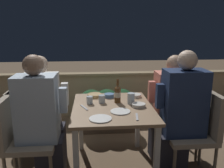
# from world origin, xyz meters

# --- Properties ---
(ground_plane) EXTENTS (16.00, 16.00, 0.00)m
(ground_plane) POSITION_xyz_m (0.00, 0.00, 0.00)
(ground_plane) COLOR #7A6047
(parapet_wall) EXTENTS (9.00, 0.18, 0.74)m
(parapet_wall) POSITION_xyz_m (0.00, 1.66, 0.37)
(parapet_wall) COLOR tan
(parapet_wall) RESTS_ON ground_plane
(dining_table) EXTENTS (0.82, 0.99, 0.72)m
(dining_table) POSITION_xyz_m (0.00, 0.00, 0.62)
(dining_table) COLOR #937556
(dining_table) RESTS_ON ground_plane
(planter_hedge) EXTENTS (0.82, 0.47, 0.61)m
(planter_hedge) POSITION_xyz_m (0.01, 1.01, 0.34)
(planter_hedge) COLOR brown
(planter_hedge) RESTS_ON ground_plane
(chair_left_near) EXTENTS (0.47, 0.47, 0.89)m
(chair_left_near) POSITION_xyz_m (-0.90, -0.16, 0.53)
(chair_left_near) COLOR gray
(chair_left_near) RESTS_ON ground_plane
(person_blue_shirt) EXTENTS (0.48, 0.26, 1.28)m
(person_blue_shirt) POSITION_xyz_m (-0.70, -0.16, 0.65)
(person_blue_shirt) COLOR #282833
(person_blue_shirt) RESTS_ON ground_plane
(chair_left_far) EXTENTS (0.47, 0.47, 0.89)m
(chair_left_far) POSITION_xyz_m (-0.92, 0.15, 0.53)
(chair_left_far) COLOR gray
(chair_left_far) RESTS_ON ground_plane
(person_white_polo) EXTENTS (0.47, 0.26, 1.23)m
(person_white_polo) POSITION_xyz_m (-0.72, 0.15, 0.62)
(person_white_polo) COLOR #282833
(person_white_polo) RESTS_ON ground_plane
(chair_right_near) EXTENTS (0.47, 0.47, 0.89)m
(chair_right_near) POSITION_xyz_m (0.87, -0.15, 0.53)
(chair_right_near) COLOR gray
(chair_right_near) RESTS_ON ground_plane
(person_navy_jumper) EXTENTS (0.49, 0.26, 1.30)m
(person_navy_jumper) POSITION_xyz_m (0.67, -0.15, 0.66)
(person_navy_jumper) COLOR #282833
(person_navy_jumper) RESTS_ON ground_plane
(chair_right_far) EXTENTS (0.47, 0.47, 0.89)m
(chair_right_far) POSITION_xyz_m (0.87, 0.18, 0.53)
(chair_right_far) COLOR gray
(chair_right_far) RESTS_ON ground_plane
(person_coral_top) EXTENTS (0.48, 0.26, 1.22)m
(person_coral_top) POSITION_xyz_m (0.67, 0.18, 0.61)
(person_coral_top) COLOR #282833
(person_coral_top) RESTS_ON ground_plane
(beer_bottle) EXTENTS (0.07, 0.07, 0.26)m
(beer_bottle) POSITION_xyz_m (0.06, 0.13, 0.81)
(beer_bottle) COLOR brown
(beer_bottle) RESTS_ON dining_table
(plate_0) EXTENTS (0.20, 0.20, 0.01)m
(plate_0) POSITION_xyz_m (-0.14, -0.33, 0.72)
(plate_0) COLOR white
(plate_0) RESTS_ON dining_table
(plate_1) EXTENTS (0.19, 0.19, 0.01)m
(plate_1) POSITION_xyz_m (0.06, -0.17, 0.72)
(plate_1) COLOR white
(plate_1) RESTS_ON dining_table
(bowl_0) EXTENTS (0.14, 0.14, 0.04)m
(bowl_0) POSITION_xyz_m (0.29, 0.31, 0.74)
(bowl_0) COLOR beige
(bowl_0) RESTS_ON dining_table
(bowl_1) EXTENTS (0.17, 0.17, 0.04)m
(bowl_1) POSITION_xyz_m (-0.18, 0.35, 0.74)
(bowl_1) COLOR tan
(bowl_1) RESTS_ON dining_table
(bowl_2) EXTENTS (0.11, 0.11, 0.04)m
(bowl_2) POSITION_xyz_m (-0.01, 0.32, 0.74)
(bowl_2) COLOR #4C709E
(bowl_2) RESTS_ON dining_table
(bowl_3) EXTENTS (0.14, 0.14, 0.04)m
(bowl_3) POSITION_xyz_m (0.27, -0.04, 0.74)
(bowl_3) COLOR beige
(bowl_3) RESTS_ON dining_table
(glass_cup_0) EXTENTS (0.08, 0.08, 0.12)m
(glass_cup_0) POSITION_xyz_m (0.20, 0.07, 0.77)
(glass_cup_0) COLOR silver
(glass_cup_0) RESTS_ON dining_table
(glass_cup_1) EXTENTS (0.07, 0.07, 0.09)m
(glass_cup_1) POSITION_xyz_m (-0.11, 0.12, 0.76)
(glass_cup_1) COLOR silver
(glass_cup_1) RESTS_ON dining_table
(glass_cup_2) EXTENTS (0.07, 0.07, 0.08)m
(glass_cup_2) POSITION_xyz_m (-0.24, 0.11, 0.76)
(glass_cup_2) COLOR silver
(glass_cup_2) RESTS_ON dining_table
(fork_0) EXTENTS (0.09, 0.16, 0.01)m
(fork_0) POSITION_xyz_m (-0.29, -0.02, 0.72)
(fork_0) COLOR silver
(fork_0) RESTS_ON dining_table
(fork_1) EXTENTS (0.04, 0.17, 0.01)m
(fork_1) POSITION_xyz_m (0.20, -0.32, 0.72)
(fork_1) COLOR silver
(fork_1) RESTS_ON dining_table
(potted_plant) EXTENTS (0.34, 0.34, 0.71)m
(potted_plant) POSITION_xyz_m (-1.11, 0.77, 0.44)
(potted_plant) COLOR brown
(potted_plant) RESTS_ON ground_plane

